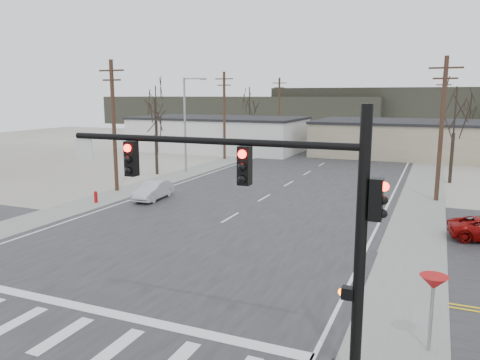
% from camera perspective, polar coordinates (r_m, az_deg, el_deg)
% --- Properties ---
extents(ground, '(140.00, 140.00, 0.00)m').
position_cam_1_polar(ground, '(21.86, -9.94, -9.60)').
color(ground, silver).
rests_on(ground, ground).
extents(main_road, '(18.00, 110.00, 0.05)m').
position_cam_1_polar(main_road, '(34.89, 3.52, -1.89)').
color(main_road, '#242426').
rests_on(main_road, ground).
extents(cross_road, '(90.00, 10.00, 0.04)m').
position_cam_1_polar(cross_road, '(21.85, -9.94, -9.55)').
color(cross_road, '#242426').
rests_on(cross_road, ground).
extents(sidewalk_left, '(3.00, 90.00, 0.06)m').
position_cam_1_polar(sidewalk_left, '(43.78, -7.43, 0.55)').
color(sidewalk_left, gray).
rests_on(sidewalk_left, ground).
extents(sidewalk_right, '(3.00, 90.00, 0.06)m').
position_cam_1_polar(sidewalk_right, '(37.90, 21.44, -1.60)').
color(sidewalk_right, gray).
rests_on(sidewalk_right, ground).
extents(traffic_signal_mast, '(8.95, 0.43, 7.20)m').
position_cam_1_polar(traffic_signal_mast, '(11.81, 5.47, -3.02)').
color(traffic_signal_mast, black).
rests_on(traffic_signal_mast, ground).
extents(fire_hydrant, '(0.24, 0.24, 0.87)m').
position_cam_1_polar(fire_hydrant, '(33.84, -17.17, -1.98)').
color(fire_hydrant, '#A50C0C').
rests_on(fire_hydrant, ground).
extents(yield_sign, '(0.80, 0.80, 2.35)m').
position_cam_1_polar(yield_sign, '(14.67, 22.52, -11.78)').
color(yield_sign, gray).
rests_on(yield_sign, ground).
extents(building_left_far, '(22.30, 12.30, 4.50)m').
position_cam_1_polar(building_left_far, '(63.57, -2.56, 5.67)').
color(building_left_far, silver).
rests_on(building_left_far, ground).
extents(building_right_far, '(26.30, 14.30, 4.30)m').
position_cam_1_polar(building_right_far, '(61.41, 21.74, 4.70)').
color(building_right_far, tan).
rests_on(building_right_far, ground).
extents(upole_left_b, '(2.20, 0.30, 10.00)m').
position_cam_1_polar(upole_left_b, '(37.10, -15.13, 6.62)').
color(upole_left_b, '#442C20').
rests_on(upole_left_b, ground).
extents(upole_left_c, '(2.20, 0.30, 10.00)m').
position_cam_1_polar(upole_left_c, '(54.26, -1.93, 8.02)').
color(upole_left_c, '#442C20').
rests_on(upole_left_c, ground).
extents(upole_left_d, '(2.20, 0.30, 10.00)m').
position_cam_1_polar(upole_left_d, '(72.87, 4.78, 8.58)').
color(upole_left_d, '#442C20').
rests_on(upole_left_d, ground).
extents(upole_right_a, '(2.20, 0.30, 10.00)m').
position_cam_1_polar(upole_right_a, '(35.24, 23.36, 5.95)').
color(upole_right_a, '#442C20').
rests_on(upole_right_a, ground).
extents(upole_right_b, '(2.20, 0.30, 10.00)m').
position_cam_1_polar(upole_right_b, '(57.21, 23.35, 7.31)').
color(upole_right_b, '#442C20').
rests_on(upole_right_b, ground).
extents(streetlight_main, '(2.40, 0.25, 9.00)m').
position_cam_1_polar(streetlight_main, '(45.05, -6.51, 7.32)').
color(streetlight_main, gray).
rests_on(streetlight_main, ground).
extents(tree_left_near, '(3.30, 3.30, 7.35)m').
position_cam_1_polar(tree_left_near, '(44.48, -10.28, 7.37)').
color(tree_left_near, '#30241D').
rests_on(tree_left_near, ground).
extents(tree_right_mid, '(3.74, 3.74, 8.33)m').
position_cam_1_polar(tree_right_mid, '(43.21, 24.76, 7.45)').
color(tree_right_mid, '#30241D').
rests_on(tree_right_mid, ground).
extents(tree_left_far, '(3.96, 3.96, 8.82)m').
position_cam_1_polar(tree_left_far, '(68.07, 1.16, 9.38)').
color(tree_left_far, '#30241D').
rests_on(tree_left_far, ground).
extents(tree_right_far, '(3.52, 3.52, 7.84)m').
position_cam_1_polar(tree_right_far, '(69.29, 26.28, 7.77)').
color(tree_right_far, '#30241D').
rests_on(tree_right_far, ground).
extents(tree_left_mid, '(3.96, 3.96, 8.82)m').
position_cam_1_polar(tree_left_mid, '(61.08, -10.21, 9.12)').
color(tree_left_mid, '#30241D').
rests_on(tree_left_mid, ground).
extents(hill_left, '(70.00, 18.00, 7.00)m').
position_cam_1_polar(hill_left, '(118.66, -0.00, 8.44)').
color(hill_left, '#333026').
rests_on(hill_left, ground).
extents(hill_center, '(80.00, 18.00, 9.00)m').
position_cam_1_polar(hill_center, '(113.27, 25.10, 7.89)').
color(hill_center, '#333026').
rests_on(hill_center, ground).
extents(sedan_crossing, '(1.67, 4.01, 1.29)m').
position_cam_1_polar(sedan_crossing, '(33.93, -10.54, -1.25)').
color(sedan_crossing, '#B5BBC1').
rests_on(sedan_crossing, main_road).
extents(car_far_a, '(2.27, 5.32, 1.53)m').
position_cam_1_polar(car_far_a, '(65.48, 17.94, 4.05)').
color(car_far_a, black).
rests_on(car_far_a, main_road).
extents(car_far_b, '(1.89, 3.92, 1.29)m').
position_cam_1_polar(car_far_b, '(76.41, 13.91, 4.99)').
color(car_far_b, black).
rests_on(car_far_b, main_road).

